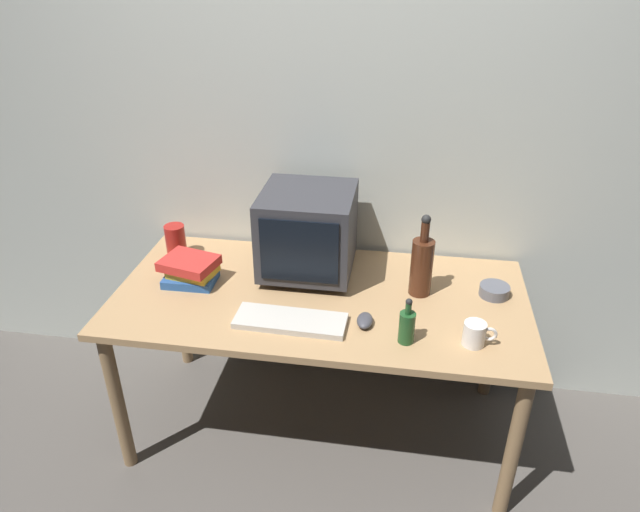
# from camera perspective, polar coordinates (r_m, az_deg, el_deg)

# --- Properties ---
(ground_plane) EXTENTS (6.00, 6.00, 0.00)m
(ground_plane) POSITION_cam_1_polar(r_m,az_deg,el_deg) (2.79, -0.00, -16.35)
(ground_plane) COLOR #56514C
(back_wall) EXTENTS (4.00, 0.08, 2.50)m
(back_wall) POSITION_cam_1_polar(r_m,az_deg,el_deg) (2.54, 1.71, 12.07)
(back_wall) COLOR beige
(back_wall) RESTS_ON ground
(desk) EXTENTS (1.67, 0.82, 0.72)m
(desk) POSITION_cam_1_polar(r_m,az_deg,el_deg) (2.38, -0.00, -5.43)
(desk) COLOR tan
(desk) RESTS_ON ground
(crt_monitor) EXTENTS (0.38, 0.39, 0.37)m
(crt_monitor) POSITION_cam_1_polar(r_m,az_deg,el_deg) (2.40, -1.22, 2.42)
(crt_monitor) COLOR #333338
(crt_monitor) RESTS_ON desk
(keyboard) EXTENTS (0.42, 0.16, 0.02)m
(keyboard) POSITION_cam_1_polar(r_m,az_deg,el_deg) (2.17, -2.96, -6.46)
(keyboard) COLOR beige
(keyboard) RESTS_ON desk
(computer_mouse) EXTENTS (0.06, 0.10, 0.04)m
(computer_mouse) POSITION_cam_1_polar(r_m,az_deg,el_deg) (2.16, 4.48, -6.41)
(computer_mouse) COLOR #3F3F47
(computer_mouse) RESTS_ON desk
(bottle_tall) EXTENTS (0.09, 0.09, 0.35)m
(bottle_tall) POSITION_cam_1_polar(r_m,az_deg,el_deg) (2.32, 10.08, -0.87)
(bottle_tall) COLOR #472314
(bottle_tall) RESTS_ON desk
(bottle_short) EXTENTS (0.06, 0.06, 0.18)m
(bottle_short) POSITION_cam_1_polar(r_m,az_deg,el_deg) (2.07, 8.64, -6.89)
(bottle_short) COLOR #1E4C23
(bottle_short) RESTS_ON desk
(book_stack) EXTENTS (0.25, 0.21, 0.11)m
(book_stack) POSITION_cam_1_polar(r_m,az_deg,el_deg) (2.45, -12.75, -1.38)
(book_stack) COLOR #28569E
(book_stack) RESTS_ON desk
(mug) EXTENTS (0.12, 0.08, 0.09)m
(mug) POSITION_cam_1_polar(r_m,az_deg,el_deg) (2.12, 15.17, -7.49)
(mug) COLOR white
(mug) RESTS_ON desk
(cd_spindle) EXTENTS (0.12, 0.12, 0.04)m
(cd_spindle) POSITION_cam_1_polar(r_m,az_deg,el_deg) (2.43, 16.95, -3.31)
(cd_spindle) COLOR #595B66
(cd_spindle) RESTS_ON desk
(metal_canister) EXTENTS (0.09, 0.09, 0.15)m
(metal_canister) POSITION_cam_1_polar(r_m,az_deg,el_deg) (2.66, -14.16, 1.47)
(metal_canister) COLOR #A51E19
(metal_canister) RESTS_ON desk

